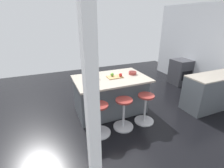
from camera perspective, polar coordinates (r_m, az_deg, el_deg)
The scene contains 12 objects.
ground_plane at distance 4.17m, azimuth 3.45°, elevation -9.92°, with size 8.19×8.19×0.00m, color black.
interior_partition_left at distance 5.76m, azimuth 33.70°, elevation 9.83°, with size 0.15×5.19×2.68m.
oven_range at distance 6.28m, azimuth 23.08°, elevation 3.99°, with size 0.60×0.61×0.88m.
kitchen_island at distance 4.00m, azimuth -0.54°, elevation -3.72°, with size 1.71×1.12×0.92m.
stool_by_window at distance 3.73m, azimuth 11.63°, elevation -8.80°, with size 0.44×0.44×0.68m.
stool_middle at distance 3.49m, azimuth 4.15°, elevation -10.74°, with size 0.44×0.44×0.68m.
stool_near_camera at distance 3.32m, azimuth -4.38°, elevation -12.70°, with size 0.44×0.44×0.68m.
cutting_board at distance 3.82m, azimuth 1.01°, elevation 2.53°, with size 0.36×0.24×0.02m, color tan.
apple_green at distance 3.82m, azimuth 0.04°, elevation 3.39°, with size 0.08×0.08×0.08m, color #609E2D.
apple_red at distance 3.81m, azimuth 3.06°, elevation 3.27°, with size 0.08×0.08×0.08m, color red.
water_bottle at distance 3.84m, azimuth -6.08°, elevation 4.30°, with size 0.06×0.06×0.31m.
fruit_bowl at distance 4.05m, azimuth 7.31°, elevation 3.99°, with size 0.19×0.19×0.07m.
Camera 1 is at (1.59, 3.15, 2.22)m, focal length 25.76 mm.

